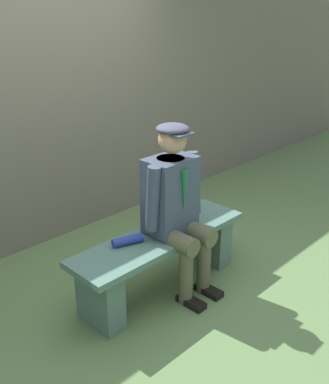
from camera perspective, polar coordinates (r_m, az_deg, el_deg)
The scene contains 5 objects.
ground_plane at distance 3.75m, azimuth -0.46°, elevation -12.17°, with size 30.00×30.00×0.00m, color #557543.
bench at distance 3.58m, azimuth -0.48°, elevation -8.00°, with size 1.57×0.44×0.49m.
seated_man at distance 3.41m, azimuth 1.47°, elevation -1.35°, with size 0.56×0.59×1.36m.
rolled_magazine at distance 3.35m, azimuth -4.77°, elevation -6.22°, with size 0.07×0.07×0.24m, color navy.
stadium_wall at distance 4.39m, azimuth -14.63°, elevation 8.63°, with size 12.00×0.24×2.27m, color #645D4F.
Camera 1 is at (2.18, 2.18, 2.12)m, focal length 41.52 mm.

